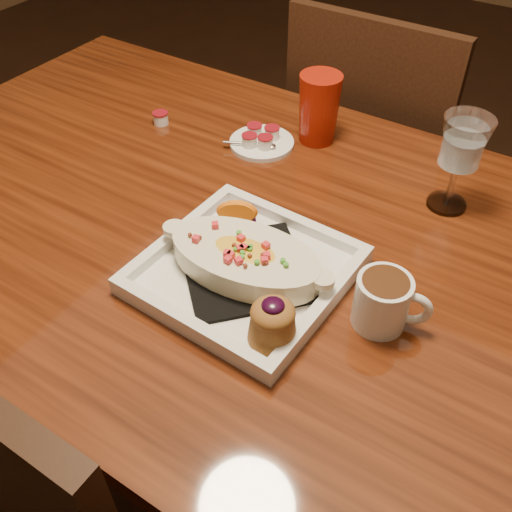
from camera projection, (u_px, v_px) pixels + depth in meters
The scene contains 9 objects.
floor at pixel (245, 442), 1.48m from camera, with size 7.00×7.00×0.00m, color black.
table at pixel (241, 262), 1.04m from camera, with size 1.50×0.90×0.75m.
chair_far at pixel (373, 164), 1.52m from camera, with size 0.42×0.42×0.93m.
plate at pixel (247, 268), 0.85m from camera, with size 0.30×0.30×0.08m.
coffee_mug at pixel (384, 301), 0.78m from camera, with size 0.11×0.08×0.08m.
goblet at pixel (462, 148), 0.92m from camera, with size 0.08×0.08×0.17m.
saucer at pixel (260, 141), 1.14m from camera, with size 0.13×0.13×0.09m.
creamer_loose at pixel (161, 118), 1.20m from camera, with size 0.03×0.03×0.03m.
red_tumbler at pixel (319, 109), 1.11m from camera, with size 0.08×0.08×0.14m, color #A71B0B.
Camera 1 is at (0.43, -0.61, 1.37)m, focal length 40.00 mm.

